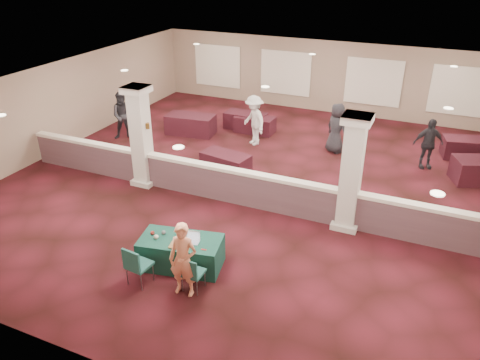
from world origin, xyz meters
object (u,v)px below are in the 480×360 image
at_px(conf_chair_main, 191,272).
at_px(attendee_c, 428,144).
at_px(near_table, 181,252).
at_px(conf_chair_side, 136,263).
at_px(far_table_back_left, 245,121).
at_px(far_table_back_center, 255,124).
at_px(far_table_front_center, 226,163).
at_px(attendee_d, 336,128).
at_px(woman, 183,260).
at_px(far_table_back_right, 468,148).
at_px(attendee_a, 124,116).
at_px(attendee_b, 254,120).
at_px(far_table_front_left, 191,124).

relative_size(conf_chair_main, attendee_c, 0.50).
distance_m(near_table, conf_chair_side, 1.18).
bearing_deg(conf_chair_side, conf_chair_main, 20.84).
xyz_separation_m(far_table_back_left, far_table_back_center, (0.50, -0.22, -0.02)).
relative_size(far_table_front_center, attendee_d, 0.88).
distance_m(near_table, far_table_back_center, 9.19).
bearing_deg(far_table_back_left, woman, -74.23).
xyz_separation_m(woman, attendee_c, (4.33, 9.04, 0.00)).
bearing_deg(far_table_back_right, far_table_back_center, -174.73).
bearing_deg(far_table_back_right, near_table, -122.58).
height_order(attendee_a, attendee_d, attendee_a).
bearing_deg(attendee_b, near_table, -43.38).
distance_m(far_table_back_right, attendee_a, 12.93).
distance_m(conf_chair_main, far_table_front_left, 9.78).
bearing_deg(far_table_back_center, attendee_b, -69.28).
bearing_deg(far_table_back_center, conf_chair_main, -75.84).
distance_m(woman, far_table_front_left, 9.84).
bearing_deg(near_table, woman, -66.86).
bearing_deg(attendee_d, conf_chair_main, 114.75).
distance_m(conf_chair_main, attendee_b, 8.78).
bearing_deg(attendee_c, far_table_back_center, 148.67).
height_order(attendee_b, attendee_d, attendee_b).
xyz_separation_m(far_table_back_left, far_table_back_right, (8.51, 0.52, 0.01)).
relative_size(conf_chair_main, far_table_back_right, 0.51).
bearing_deg(far_table_front_left, attendee_d, 4.91).
distance_m(far_table_back_right, attendee_d, 4.77).
xyz_separation_m(far_table_back_center, attendee_c, (6.67, -0.81, 0.55)).
distance_m(near_table, woman, 1.13).
distance_m(far_table_front_left, far_table_back_right, 10.51).
relative_size(far_table_back_center, attendee_d, 0.87).
bearing_deg(near_table, far_table_back_left, 92.61).
bearing_deg(near_table, far_table_back_right, 46.19).
height_order(far_table_front_left, attendee_a, attendee_a).
relative_size(conf_chair_side, far_table_back_left, 0.59).
relative_size(conf_chair_side, attendee_d, 0.54).
relative_size(attendee_a, attendee_c, 1.07).
height_order(conf_chair_side, woman, woman).
xyz_separation_m(attendee_a, attendee_d, (7.93, 2.00, -0.01)).
height_order(near_table, woman, woman).
bearing_deg(far_table_front_center, far_table_back_left, 104.06).
height_order(conf_chair_main, attendee_c, attendee_c).
bearing_deg(woman, conf_chair_main, 38.54).
xyz_separation_m(conf_chair_side, far_table_front_left, (-3.55, 8.85, -0.20)).
bearing_deg(attendee_a, attendee_c, -22.33).
bearing_deg(attendee_d, far_table_front_center, 78.49).
relative_size(near_table, conf_chair_main, 2.17).
relative_size(near_table, attendee_d, 1.04).
bearing_deg(far_table_back_left, far_table_back_center, -23.68).
relative_size(conf_chair_side, attendee_b, 0.52).
relative_size(near_table, attendee_b, 1.00).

